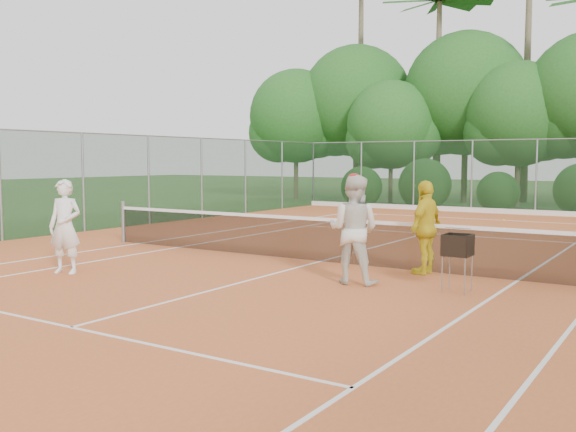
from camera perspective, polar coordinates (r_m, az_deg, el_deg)
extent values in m
plane|color=#284C1B|center=(13.76, 2.68, -4.20)|extent=(120.00, 120.00, 0.00)
cube|color=#C9622E|center=(13.76, 2.68, -4.16)|extent=(18.00, 36.00, 0.02)
cylinder|color=gray|center=(17.42, -14.43, -0.52)|extent=(0.10, 0.10, 1.10)
cube|color=black|center=(13.70, 2.69, -2.21)|extent=(11.87, 0.03, 0.86)
cube|color=white|center=(13.65, 2.70, -0.28)|extent=(11.87, 0.04, 0.07)
imported|color=white|center=(13.02, -19.20, -0.89)|extent=(0.77, 0.63, 1.81)
imported|color=silver|center=(11.33, 5.85, -1.21)|extent=(1.02, 0.84, 1.92)
ellipsoid|color=#AD171E|center=(11.27, 5.89, 3.44)|extent=(0.22, 0.22, 0.14)
imported|color=gold|center=(12.52, 12.16, -0.99)|extent=(0.55, 1.09, 1.79)
cylinder|color=gray|center=(10.85, 13.53, -5.08)|extent=(0.02, 0.02, 0.61)
cylinder|color=gray|center=(11.09, 16.02, -4.92)|extent=(0.02, 0.02, 0.61)
cube|color=black|center=(10.90, 14.85, -2.50)|extent=(0.42, 0.42, 0.35)
sphere|color=yellow|center=(24.24, 18.63, -0.34)|extent=(0.07, 0.07, 0.07)
sphere|color=#A9C92E|center=(24.33, 12.34, -0.18)|extent=(0.07, 0.07, 0.07)
sphere|color=#BCD030|center=(21.34, 18.69, -1.04)|extent=(0.07, 0.07, 0.07)
cube|color=white|center=(24.70, 16.69, -0.27)|extent=(11.03, 0.06, 0.01)
cube|color=white|center=(17.16, -13.37, -2.42)|extent=(0.06, 23.77, 0.01)
cube|color=white|center=(16.20, -10.00, -2.80)|extent=(0.06, 23.77, 0.01)
cube|color=white|center=(12.25, 19.62, -5.52)|extent=(0.06, 23.77, 0.01)
cube|color=white|center=(19.51, 12.18, -1.52)|extent=(8.23, 0.06, 0.01)
cube|color=white|center=(8.94, -18.71, -9.35)|extent=(8.23, 0.06, 0.01)
cube|color=white|center=(13.76, 2.68, -4.10)|extent=(0.06, 12.80, 0.01)
cube|color=#19381E|center=(27.61, 18.58, 3.33)|extent=(18.00, 0.02, 3.00)
cylinder|color=gray|center=(31.09, 2.26, 3.74)|extent=(0.07, 0.07, 3.00)
cube|color=#19381E|center=(18.87, -24.21, 2.50)|extent=(0.02, 33.00, 3.00)
cylinder|color=gray|center=(31.09, 2.26, 3.74)|extent=(0.07, 0.07, 3.00)
cylinder|color=brown|center=(36.32, 0.72, 4.49)|extent=(0.26, 0.26, 3.75)
sphere|color=#20531B|center=(36.40, 0.73, 8.86)|extent=(5.25, 5.25, 5.25)
cylinder|color=brown|center=(36.15, 6.04, 4.97)|extent=(0.30, 0.30, 4.40)
sphere|color=#20531B|center=(36.29, 6.09, 10.12)|extent=(6.16, 6.16, 6.16)
cylinder|color=brown|center=(33.06, 9.11, 3.90)|extent=(0.22, 0.22, 3.20)
sphere|color=#20531B|center=(33.10, 9.17, 8.00)|extent=(4.48, 4.48, 4.48)
cylinder|color=brown|center=(34.34, 15.43, 4.91)|extent=(0.31, 0.31, 4.50)
sphere|color=#20531B|center=(34.50, 15.56, 10.44)|extent=(6.30, 6.30, 6.30)
cylinder|color=brown|center=(32.10, 19.72, 3.91)|extent=(0.24, 0.24, 3.50)
sphere|color=#20531B|center=(32.17, 19.86, 8.52)|extent=(4.90, 4.90, 4.90)
cone|color=brown|center=(37.96, 6.46, 11.48)|extent=(0.44, 0.44, 13.00)
cone|color=brown|center=(34.97, 13.17, 10.29)|extent=(0.44, 0.44, 11.00)
cone|color=brown|center=(36.01, 20.51, 13.15)|extent=(0.44, 0.44, 15.00)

